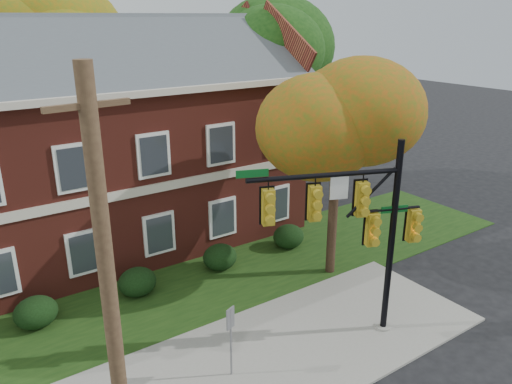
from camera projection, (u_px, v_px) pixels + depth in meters
ground at (295, 376)px, 14.23m from camera, size 120.00×120.00×0.00m
sidewalk at (274, 356)px, 15.00m from camera, size 14.00×5.00×0.08m
grass_strip at (196, 286)px, 18.89m from camera, size 30.00×6.00×0.04m
apartment_building at (81, 135)px, 20.78m from camera, size 18.80×8.80×9.74m
hedge_left at (36, 312)px, 16.33m from camera, size 1.40×1.26×1.05m
hedge_center at (137, 282)px, 18.19m from camera, size 1.40×1.26×1.05m
hedge_right at (220, 257)px, 20.06m from camera, size 1.40×1.26×1.05m
hedge_far_right at (288, 236)px, 21.93m from camera, size 1.40×1.26×1.05m
tree_near_right at (346, 105)px, 17.79m from camera, size 4.50×4.25×8.58m
tree_right_rear at (285, 47)px, 26.43m from camera, size 6.30×5.95×10.62m
tree_far_rear at (54, 33)px, 26.29m from camera, size 6.84×6.46×11.52m
traffic_signal at (358, 221)px, 14.77m from camera, size 5.37×2.23×6.37m
utility_pole at (111, 311)px, 9.11m from camera, size 1.42×0.33×9.08m
sign_post at (231, 331)px, 13.70m from camera, size 0.32×0.16×2.25m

